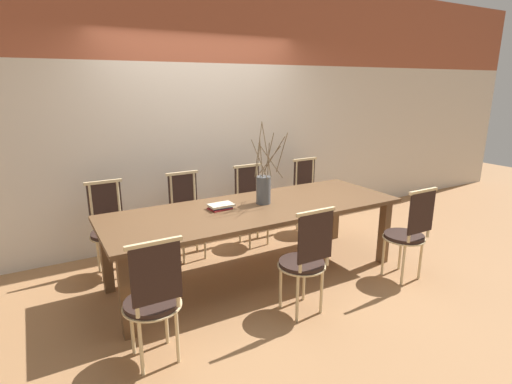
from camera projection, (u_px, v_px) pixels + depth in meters
name	position (u px, v px, depth m)	size (l,w,h in m)	color
ground_plane	(256.00, 275.00, 4.14)	(16.00, 16.00, 0.00)	#9E7047
wall_rear	(201.00, 111.00, 4.84)	(12.00, 0.06, 3.20)	beige
dining_table	(256.00, 214.00, 3.97)	(2.97, 1.04, 0.74)	brown
chair_near_leftend	(153.00, 297.00, 2.72)	(0.41, 0.41, 0.97)	black
chair_near_left	(306.00, 258.00, 3.33)	(0.41, 0.41, 0.97)	black
chair_near_center	(409.00, 231.00, 3.93)	(0.41, 0.41, 0.97)	black
chair_far_leftend	(109.00, 226.00, 4.08)	(0.41, 0.41, 0.97)	black
chair_far_left	(187.00, 213.00, 4.49)	(0.41, 0.41, 0.97)	black
chair_far_center	(252.00, 202.00, 4.88)	(0.41, 0.41, 0.97)	black
chair_far_right	(309.00, 193.00, 5.30)	(0.41, 0.41, 0.97)	black
vase_centerpiece	(264.00, 188.00, 4.02)	(0.38, 0.42, 0.83)	#4C5156
book_stack	(221.00, 206.00, 3.87)	(0.25, 0.18, 0.05)	maroon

